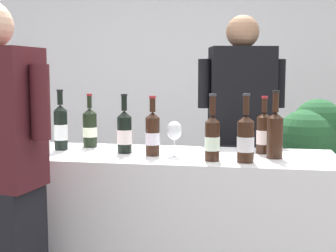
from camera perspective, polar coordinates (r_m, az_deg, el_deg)
name	(u,v)px	position (r m, az deg, el deg)	size (l,w,h in m)	color
wall_back	(201,72)	(5.03, 4.07, 6.65)	(8.00, 0.10, 2.80)	white
counter	(152,240)	(2.62, -1.99, -13.80)	(1.93, 0.58, 0.96)	white
wine_bottle_0	(264,133)	(2.53, 11.65, -0.83)	(0.08, 0.08, 0.31)	black
wine_bottle_1	(246,138)	(2.26, 9.48, -1.51)	(0.08, 0.08, 0.33)	black
wine_bottle_2	(212,137)	(2.28, 5.44, -1.38)	(0.07, 0.07, 0.33)	black
wine_bottle_3	(61,127)	(2.66, -13.00, -0.15)	(0.08, 0.08, 0.34)	black
wine_bottle_4	(275,133)	(2.40, 12.95, -0.84)	(0.08, 0.08, 0.34)	black
wine_bottle_5	(153,133)	(2.42, -1.90, -0.91)	(0.07, 0.07, 0.31)	black
wine_bottle_6	(124,132)	(2.51, -5.35, -0.71)	(0.08, 0.08, 0.32)	black
wine_bottle_7	(90,128)	(2.73, -9.54, -0.19)	(0.08, 0.08, 0.31)	black
wine_bottle_8	(39,128)	(2.77, -15.56, -0.19)	(0.08, 0.08, 0.32)	black
wine_glass	(174,132)	(2.41, 0.78, -0.69)	(0.08, 0.08, 0.18)	silver
ice_bucket	(31,137)	(2.51, -16.44, -1.30)	(0.20, 0.20, 0.19)	silver
person_server	(240,154)	(3.07, 8.86, -3.46)	(0.55, 0.32, 1.75)	black
potted_shrub	(310,157)	(3.79, 17.00, -3.66)	(0.56, 0.56, 1.19)	brown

